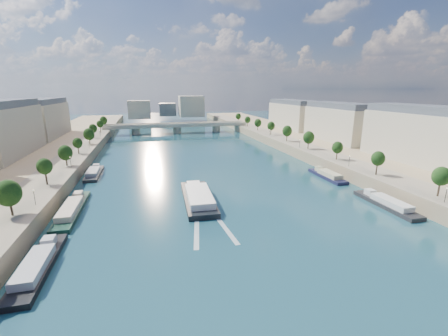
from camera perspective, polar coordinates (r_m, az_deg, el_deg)
ground at (r=120.15m, az=-2.72°, el=-1.82°), size 700.00×700.00×0.00m
quay_left at (r=127.10m, az=-36.47°, el=-2.68°), size 44.00×520.00×5.00m
quay_right at (r=150.85m, az=25.14°, el=1.20°), size 44.00×520.00×5.00m
pave_left at (r=121.46m, az=-30.11°, el=-1.20°), size 14.00×520.00×0.10m
pave_right at (r=141.34m, az=20.53°, el=1.89°), size 14.00×520.00×0.10m
trees_left at (r=121.60m, az=-29.30°, el=1.57°), size 4.80×268.80×8.26m
trees_right at (r=147.41m, az=17.89°, el=4.78°), size 4.80×268.80×8.26m
lamps_left at (r=110.25m, az=-29.39°, el=-1.09°), size 0.36×200.36×4.28m
lamps_right at (r=142.40m, az=18.00°, el=3.33°), size 0.36×200.36×4.28m
buildings_right at (r=165.98m, az=26.58°, el=7.07°), size 16.00×226.00×23.20m
skyline at (r=333.96m, az=-10.00°, el=11.22°), size 79.00×42.00×22.00m
bridge at (r=244.48m, az=-8.92°, el=7.77°), size 112.00×12.00×8.15m
tour_barge at (r=95.19m, az=-4.93°, el=-5.63°), size 10.11×30.90×4.14m
wake at (r=80.63m, az=-2.93°, el=-10.42°), size 10.76×26.02×0.04m
moored_barges_left at (r=69.80m, az=-32.48°, el=-16.44°), size 5.00×161.14×3.60m
moored_barges_right at (r=91.94m, az=36.22°, el=-9.60°), size 5.00×123.30×3.60m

